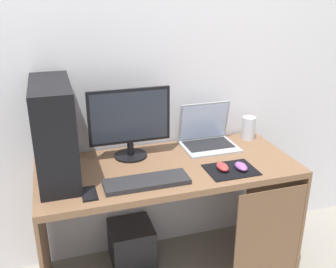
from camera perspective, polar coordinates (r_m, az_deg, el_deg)
name	(u,v)px	position (r m, az deg, el deg)	size (l,w,h in m)	color
wall_back	(150,50)	(2.23, -2.70, 12.40)	(4.00, 0.05, 2.60)	silver
desk	(172,190)	(2.14, 0.56, -8.35)	(1.39, 0.62, 0.74)	brown
pc_tower	(55,131)	(1.94, -16.55, 0.40)	(0.19, 0.50, 0.49)	black
monitor	(130,122)	(2.10, -5.73, 1.72)	(0.45, 0.19, 0.40)	black
laptop	(207,137)	(2.31, 5.90, -0.50)	(0.32, 0.25, 0.26)	#9EA3A8
speaker	(249,128)	(2.45, 11.92, 0.88)	(0.08, 0.08, 0.14)	#B7BCC6
keyboard	(147,182)	(1.88, -3.21, -7.13)	(0.42, 0.14, 0.02)	#232326
mousepad	(231,170)	(2.04, 9.36, -5.30)	(0.26, 0.20, 0.01)	black
mouse_left	(222,167)	(2.02, 8.13, -4.87)	(0.06, 0.10, 0.03)	#B23333
mouse_right	(241,166)	(2.04, 10.84, -4.78)	(0.06, 0.10, 0.03)	#8C4C99
cell_phone	(89,194)	(1.83, -11.68, -8.71)	(0.07, 0.13, 0.01)	black
subwoofer	(132,244)	(2.51, -5.44, -15.99)	(0.26, 0.26, 0.26)	#232326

